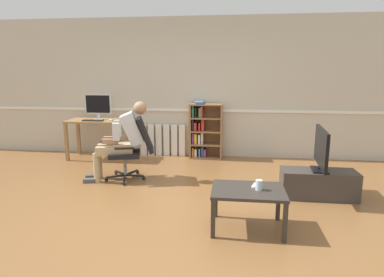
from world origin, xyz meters
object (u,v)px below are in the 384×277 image
radiator (163,140)px  drinking_glass (259,185)px  keyboard (93,120)px  office_chair (134,146)px  person_seated (122,139)px  computer_desk (97,126)px  bookshelf (204,131)px  spare_remote (254,185)px  coffee_table (248,194)px  computer_mouse (111,120)px  imac_monitor (98,105)px  tv_stand (318,184)px  tv_screen (321,149)px

radiator → drinking_glass: radiator is taller
keyboard → office_chair: bearing=-42.9°
radiator → person_seated: (-0.29, -1.60, 0.33)m
keyboard → person_seated: 1.42m
computer_desk → bookshelf: size_ratio=1.01×
keyboard → bookshelf: bookshelf is taller
spare_remote → coffee_table: bearing=71.7°
computer_mouse → drinking_glass: computer_mouse is taller
keyboard → person_seated: person_seated is taller
imac_monitor → tv_stand: bearing=-24.4°
computer_desk → drinking_glass: (2.88, -2.67, -0.13)m
drinking_glass → person_seated: bearing=143.4°
imac_monitor → tv_stand: imac_monitor is taller
radiator → office_chair: size_ratio=0.93×
imac_monitor → coffee_table: bearing=-44.7°
tv_stand → coffee_table: 1.44m
computer_mouse → bookshelf: (1.72, 0.41, -0.24)m
tv_screen → coffee_table: 1.46m
bookshelf → radiator: size_ratio=1.22×
imac_monitor → computer_desk: bearing=-91.8°
imac_monitor → drinking_glass: 4.02m
radiator → tv_screen: 3.27m
keyboard → drinking_glass: size_ratio=3.58×
tv_screen → office_chair: bearing=85.1°
spare_remote → computer_desk: bearing=-25.9°
drinking_glass → coffee_table: bearing=175.1°
computer_desk → imac_monitor: size_ratio=2.18×
person_seated → keyboard: bearing=-153.1°
radiator → spare_remote: size_ratio=6.08×
imac_monitor → tv_stand: size_ratio=0.53×
bookshelf → office_chair: size_ratio=1.13×
computer_desk → office_chair: bearing=-47.2°
tv_stand → office_chair: bearing=170.2°
bookshelf → drinking_glass: bearing=-74.0°
radiator → bookshelf: bearing=-6.9°
office_chair → tv_screen: office_chair is taller
person_seated → coffee_table: (1.87, -1.46, -0.27)m
spare_remote → imac_monitor: bearing=-26.8°
computer_desk → radiator: (1.20, 0.39, -0.32)m
imac_monitor → coffee_table: imac_monitor is taller
computer_desk → spare_remote: 3.83m
spare_remote → bookshelf: bearing=-58.0°
bookshelf → person_seated: size_ratio=0.91×
keyboard → tv_screen: bearing=-21.5°
computer_mouse → person_seated: bearing=-61.6°
imac_monitor → bookshelf: bearing=5.9°
radiator → tv_screen: bearing=-38.3°
tv_screen → drinking_glass: 1.37m
computer_desk → drinking_glass: computer_desk is taller
person_seated → tv_stand: bearing=67.5°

